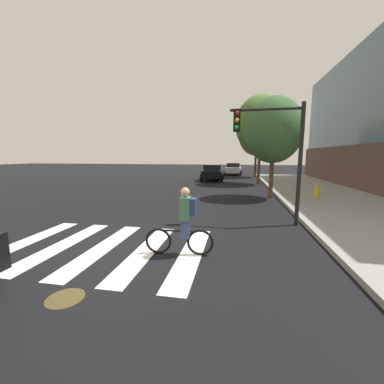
# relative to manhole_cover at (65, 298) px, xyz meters

# --- Properties ---
(ground_plane) EXTENTS (120.00, 120.00, 0.00)m
(ground_plane) POSITION_rel_manhole_cover_xyz_m (-0.26, 2.24, -0.00)
(ground_plane) COLOR black
(crosswalk_stripes) EXTENTS (5.34, 3.77, 0.01)m
(crosswalk_stripes) POSITION_rel_manhole_cover_xyz_m (-0.59, 2.24, 0.00)
(crosswalk_stripes) COLOR silver
(crosswalk_stripes) RESTS_ON ground
(manhole_cover) EXTENTS (0.64, 0.64, 0.01)m
(manhole_cover) POSITION_rel_manhole_cover_xyz_m (0.00, 0.00, 0.00)
(manhole_cover) COLOR #473D1E
(manhole_cover) RESTS_ON ground
(sedan_mid) EXTENTS (2.19, 4.56, 1.57)m
(sedan_mid) POSITION_rel_manhole_cover_xyz_m (0.57, 20.48, 0.81)
(sedan_mid) COLOR black
(sedan_mid) RESTS_ON ground
(sedan_far) EXTENTS (2.21, 4.42, 1.50)m
(sedan_far) POSITION_rel_manhole_cover_xyz_m (2.52, 28.06, 0.77)
(sedan_far) COLOR silver
(sedan_far) RESTS_ON ground
(cyclist) EXTENTS (1.71, 0.38, 1.69)m
(cyclist) POSITION_rel_manhole_cover_xyz_m (1.63, 2.19, 0.84)
(cyclist) COLOR black
(cyclist) RESTS_ON ground
(traffic_light_near) EXTENTS (2.47, 0.28, 4.20)m
(traffic_light_near) POSITION_rel_manhole_cover_xyz_m (4.16, 5.41, 2.86)
(traffic_light_near) COLOR black
(traffic_light_near) RESTS_ON ground
(fire_hydrant) EXTENTS (0.33, 0.22, 0.78)m
(fire_hydrant) POSITION_rel_manhole_cover_xyz_m (7.13, 10.41, 0.53)
(fire_hydrant) COLOR gold
(fire_hydrant) RESTS_ON sidewalk
(street_tree_near) EXTENTS (3.20, 3.20, 5.70)m
(street_tree_near) POSITION_rel_manhole_cover_xyz_m (4.85, 11.05, 3.84)
(street_tree_near) COLOR #4C3823
(street_tree_near) RESTS_ON ground
(street_tree_mid) EXTENTS (4.17, 4.17, 7.42)m
(street_tree_mid) POSITION_rel_manhole_cover_xyz_m (4.75, 18.01, 5.01)
(street_tree_mid) COLOR #4C3823
(street_tree_mid) RESTS_ON ground
(street_tree_far) EXTENTS (3.85, 3.85, 6.85)m
(street_tree_far) POSITION_rel_manhole_cover_xyz_m (4.96, 24.75, 4.62)
(street_tree_far) COLOR #4C3823
(street_tree_far) RESTS_ON ground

